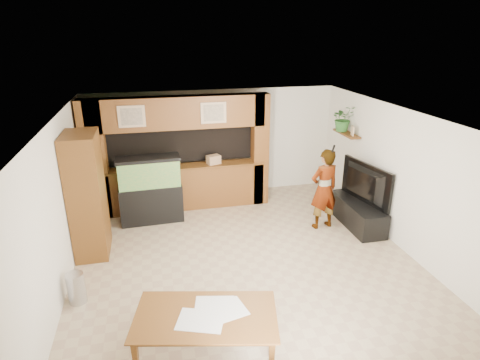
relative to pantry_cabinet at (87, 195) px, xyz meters
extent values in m
plane|color=tan|center=(2.70, -0.89, -1.14)|extent=(6.50, 6.50, 0.00)
plane|color=white|center=(2.70, -0.89, 1.46)|extent=(6.50, 6.50, 0.00)
plane|color=silver|center=(2.70, 2.36, 0.16)|extent=(6.00, 0.00, 6.00)
plane|color=silver|center=(-0.30, -0.89, 0.16)|extent=(0.00, 6.50, 6.50)
plane|color=silver|center=(5.70, -0.89, 0.16)|extent=(0.00, 6.50, 6.50)
cube|color=brown|center=(1.80, 1.56, -0.64)|extent=(3.80, 0.35, 1.00)
cube|color=brown|center=(1.80, 1.56, -0.12)|extent=(3.80, 0.43, 0.04)
cube|color=brown|center=(1.80, 1.56, 1.11)|extent=(3.80, 0.35, 0.70)
cube|color=brown|center=(0.00, 1.56, 0.16)|extent=(0.50, 0.35, 2.60)
cube|color=brown|center=(3.65, 1.56, 0.16)|extent=(0.35, 0.35, 2.60)
cube|color=black|center=(1.80, 2.11, 0.31)|extent=(4.20, 0.45, 0.85)
cube|color=tan|center=(0.85, 1.37, 1.11)|extent=(0.55, 0.03, 0.45)
cube|color=tan|center=(0.85, 1.35, 1.11)|extent=(0.43, 0.01, 0.35)
cube|color=tan|center=(2.55, 1.37, 1.11)|extent=(0.55, 0.03, 0.45)
cube|color=tan|center=(2.55, 1.35, 1.11)|extent=(0.43, 0.01, 0.35)
cylinder|color=black|center=(-0.27, 0.11, 0.76)|extent=(0.04, 0.25, 0.25)
cylinder|color=white|center=(-0.24, 0.11, 0.76)|extent=(0.01, 0.21, 0.21)
cube|color=brown|center=(5.55, 1.06, 0.56)|extent=(0.25, 0.90, 0.04)
cube|color=brown|center=(0.00, 0.00, 0.00)|extent=(0.57, 0.93, 2.27)
cylinder|color=#B2B2B7|center=(-0.09, -1.52, -0.89)|extent=(0.27, 0.27, 0.49)
cube|color=black|center=(1.10, 1.06, -0.73)|extent=(1.31, 0.49, 0.82)
cube|color=#378836|center=(1.10, 1.06, -0.03)|extent=(1.26, 0.46, 0.57)
cube|color=black|center=(1.10, 1.06, 0.28)|extent=(1.31, 0.49, 0.07)
cube|color=black|center=(5.35, -0.11, -0.88)|extent=(0.57, 1.55, 0.52)
imported|color=black|center=(5.35, -0.11, -0.20)|extent=(0.46, 1.45, 0.83)
cube|color=tan|center=(5.55, 0.80, 0.69)|extent=(0.07, 0.16, 0.21)
imported|color=#2C6729|center=(5.52, 1.23, 0.88)|extent=(0.55, 0.49, 0.59)
imported|color=#9F8357|center=(4.58, -0.03, -0.28)|extent=(0.69, 0.51, 1.71)
cylinder|color=black|center=(4.63, -0.19, 0.62)|extent=(0.04, 0.11, 0.17)
imported|color=brown|center=(1.68, -3.06, -0.83)|extent=(1.94, 1.34, 0.62)
cube|color=silver|center=(1.61, -3.11, -0.51)|extent=(0.66, 0.57, 0.01)
cube|color=silver|center=(1.92, -3.01, -0.51)|extent=(0.63, 0.52, 0.01)
cube|color=silver|center=(1.83, -2.86, -0.51)|extent=(0.56, 0.46, 0.01)
cube|color=#A17957|center=(2.56, 1.56, 0.00)|extent=(0.35, 0.29, 0.20)
camera|label=1|loc=(1.20, -7.06, 2.80)|focal=30.00mm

